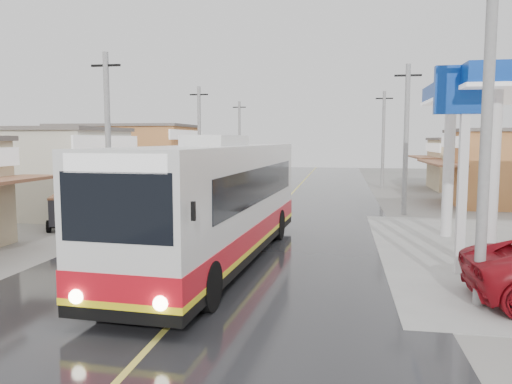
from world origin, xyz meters
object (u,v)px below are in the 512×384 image
at_px(second_bus, 187,182).
at_px(tricycle_near, 65,210).
at_px(coach_bus, 218,202).
at_px(cyclist, 131,222).

relative_size(second_bus, tricycle_near, 4.26).
relative_size(coach_bus, cyclist, 7.00).
relative_size(coach_bus, tricycle_near, 6.12).
bearing_deg(cyclist, second_bus, 93.28).
relative_size(cyclist, tricycle_near, 0.87).
distance_m(coach_bus, tricycle_near, 9.59).
xyz_separation_m(cyclist, tricycle_near, (-3.65, 1.09, 0.24)).
bearing_deg(coach_bus, tricycle_near, 154.10).
height_order(cyclist, tricycle_near, cyclist).
height_order(coach_bus, second_bus, coach_bus).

